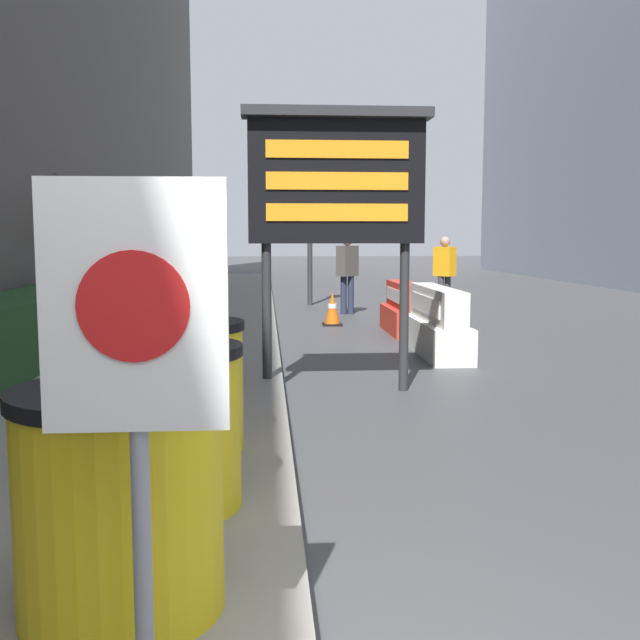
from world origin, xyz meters
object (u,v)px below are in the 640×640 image
(barrel_drum_back, at_px, (185,385))
(pedestrian_worker, at_px, (347,268))
(traffic_cone_near, at_px, (332,309))
(traffic_cone_mid, at_px, (402,305))
(jersey_barrier_white, at_px, (437,325))
(pedestrian_passerby, at_px, (445,268))
(message_board, at_px, (336,182))
(barrel_drum_foreground, at_px, (120,499))
(warning_sign, at_px, (136,348))
(jersey_barrier_red_striped, at_px, (405,311))
(traffic_light_near_curb, at_px, (310,194))
(barrel_drum_middle, at_px, (167,426))

(barrel_drum_back, bearing_deg, pedestrian_worker, 77.66)
(traffic_cone_near, relative_size, traffic_cone_mid, 0.82)
(jersey_barrier_white, height_order, pedestrian_passerby, pedestrian_passerby)
(barrel_drum_back, relative_size, message_board, 0.31)
(message_board, distance_m, pedestrian_worker, 8.06)
(barrel_drum_foreground, bearing_deg, traffic_cone_mid, 73.94)
(traffic_cone_near, xyz_separation_m, traffic_cone_mid, (1.29, 0.02, 0.07))
(warning_sign, relative_size, jersey_barrier_red_striped, 0.94)
(barrel_drum_foreground, bearing_deg, warning_sign, -73.48)
(jersey_barrier_white, xyz_separation_m, traffic_light_near_curb, (-1.30, 7.55, 2.21))
(jersey_barrier_white, bearing_deg, pedestrian_passerby, 75.45)
(barrel_drum_middle, distance_m, traffic_light_near_curb, 13.88)
(warning_sign, distance_m, traffic_cone_mid, 11.77)
(warning_sign, relative_size, traffic_light_near_curb, 0.46)
(jersey_barrier_white, distance_m, pedestrian_passerby, 5.85)
(warning_sign, height_order, traffic_cone_mid, warning_sign)
(traffic_cone_near, xyz_separation_m, pedestrian_passerby, (2.60, 2.14, 0.66))
(barrel_drum_middle, height_order, jersey_barrier_red_striped, barrel_drum_middle)
(barrel_drum_foreground, xyz_separation_m, traffic_cone_mid, (3.10, 10.75, -0.23))
(barrel_drum_foreground, height_order, barrel_drum_back, same)
(barrel_drum_back, distance_m, pedestrian_worker, 10.72)
(barrel_drum_middle, distance_m, message_board, 4.23)
(traffic_cone_near, distance_m, traffic_cone_mid, 1.29)
(warning_sign, xyz_separation_m, jersey_barrier_red_striped, (2.76, 10.22, -0.92))
(traffic_light_near_curb, bearing_deg, warning_sign, -95.41)
(barrel_drum_middle, relative_size, traffic_light_near_curb, 0.25)
(barrel_drum_middle, bearing_deg, jersey_barrier_red_striped, 71.04)
(traffic_cone_near, bearing_deg, warning_sign, -98.14)
(barrel_drum_back, distance_m, jersey_barrier_white, 5.75)
(message_board, xyz_separation_m, traffic_cone_mid, (1.78, 5.90, -1.82))
(barrel_drum_middle, bearing_deg, pedestrian_passerby, 69.55)
(warning_sign, relative_size, pedestrian_passerby, 1.02)
(traffic_cone_mid, bearing_deg, warning_sign, -104.38)
(traffic_cone_mid, relative_size, pedestrian_worker, 0.46)
(barrel_drum_back, xyz_separation_m, warning_sign, (0.17, -2.90, 0.69))
(jersey_barrier_red_striped, relative_size, traffic_cone_near, 2.83)
(jersey_barrier_white, height_order, traffic_cone_mid, jersey_barrier_white)
(message_board, bearing_deg, traffic_cone_mid, 73.20)
(message_board, xyz_separation_m, pedestrian_passerby, (3.09, 8.02, -1.23))
(barrel_drum_back, bearing_deg, traffic_light_near_curb, 82.57)
(traffic_cone_mid, bearing_deg, jersey_barrier_white, -92.51)
(message_board, distance_m, traffic_light_near_curb, 9.95)
(pedestrian_worker, distance_m, pedestrian_passerby, 2.11)
(barrel_drum_foreground, xyz_separation_m, warning_sign, (0.18, -0.61, 0.69))
(traffic_cone_near, bearing_deg, jersey_barrier_red_striped, -44.62)
(barrel_drum_middle, height_order, barrel_drum_back, same)
(barrel_drum_middle, xyz_separation_m, jersey_barrier_white, (2.91, 6.09, -0.19))
(barrel_drum_foreground, height_order, traffic_cone_mid, barrel_drum_foreground)
(barrel_drum_foreground, height_order, barrel_drum_middle, same)
(traffic_cone_near, bearing_deg, traffic_light_near_curb, 92.31)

